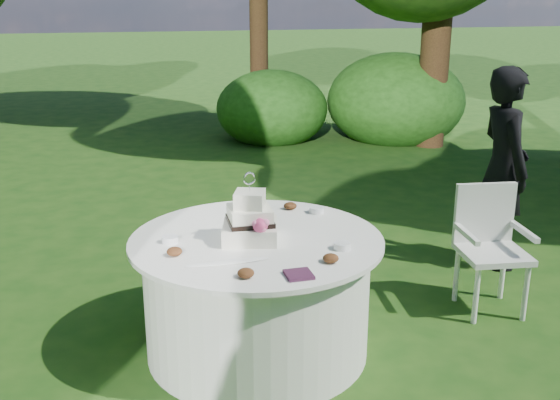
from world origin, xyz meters
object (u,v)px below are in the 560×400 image
at_px(table, 257,294).
at_px(chair, 489,239).
at_px(guest, 503,168).
at_px(cake, 250,222).
at_px(napkins, 299,275).

distance_m(table, chair, 1.77).
relative_size(guest, table, 1.07).
xyz_separation_m(guest, cake, (-2.33, -0.90, 0.05)).
bearing_deg(guest, napkins, 132.09).
bearing_deg(cake, napkins, -78.19).
height_order(table, chair, chair).
height_order(guest, table, guest).
bearing_deg(chair, table, -174.11).
bearing_deg(napkins, chair, 25.57).
distance_m(guest, chair, 0.93).
relative_size(table, chair, 1.73).
bearing_deg(chair, cake, -173.60).
bearing_deg(chair, guest, 52.39).
xyz_separation_m(table, cake, (-0.04, -0.02, 0.50)).
height_order(cake, chair, cake).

